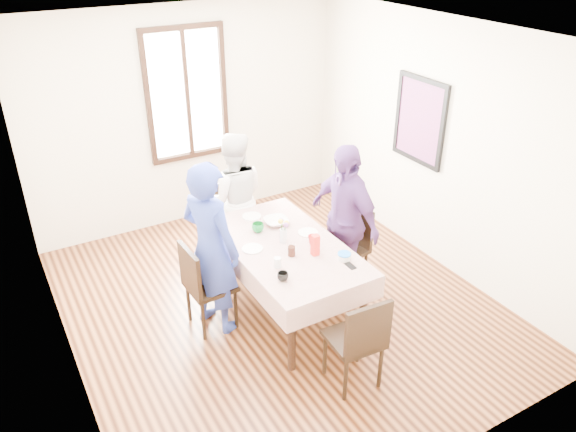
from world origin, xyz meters
The scene contains 30 objects.
ground centered at (0.00, 0.00, 0.00)m, with size 4.50×4.50×0.00m, color black.
back_wall centered at (0.00, 2.25, 1.35)m, with size 4.00×4.00×0.00m, color beige.
right_wall centered at (2.00, 0.00, 1.35)m, with size 4.50×4.50×0.00m, color beige.
window_frame centered at (0.00, 2.23, 1.65)m, with size 1.02×0.06×1.62m, color black.
window_pane centered at (0.00, 2.24, 1.65)m, with size 0.90×0.02×1.50m, color white.
art_poster centered at (1.98, 0.30, 1.55)m, with size 0.04×0.76×0.96m, color red.
dining_table centered at (0.02, -0.12, 0.38)m, with size 0.88×1.66×0.75m, color black.
tablecloth centered at (0.02, -0.12, 0.76)m, with size 1.00×1.78×0.01m, color #550B08.
chair_left centered at (-0.71, 0.03, 0.46)m, with size 0.42×0.42×0.91m, color black.
chair_right centered at (0.75, -0.07, 0.46)m, with size 0.42×0.42×0.91m, color black.
chair_far centered at (0.02, 1.02, 0.46)m, with size 0.42×0.42×0.91m, color black.
chair_near centered at (0.02, -1.27, 0.46)m, with size 0.42×0.42×0.91m, color black.
person_left centered at (-0.69, 0.03, 0.86)m, with size 0.63×0.41×1.71m, color #293997.
person_far centered at (0.02, 1.00, 0.77)m, with size 0.75×0.58×1.54m, color silver.
person_right centered at (0.73, -0.07, 0.82)m, with size 0.96×0.40×1.63m, color #5B3477.
mug_black centered at (-0.29, -0.63, 0.80)m, with size 0.10×0.10×0.08m, color black.
mug_flag centered at (0.26, -0.24, 0.81)m, with size 0.10×0.10×0.09m, color red.
mug_green centered at (-0.09, 0.23, 0.81)m, with size 0.12×0.12×0.09m, color #0C7226.
serving_bowl centered at (0.14, 0.28, 0.79)m, with size 0.25×0.25×0.06m, color white.
juice_carton centered at (0.17, -0.41, 0.86)m, with size 0.07×0.07×0.20m, color red.
butter_tub centered at (0.36, -0.62, 0.79)m, with size 0.11×0.11×0.06m, color white.
jam_jar centered at (-0.02, -0.32, 0.81)m, with size 0.07×0.07×0.10m, color black.
drinking_glass centered at (-0.23, -0.42, 0.81)m, with size 0.07×0.07×0.09m, color silver.
smartphone centered at (0.35, -0.74, 0.77)m, with size 0.06×0.12×0.01m, color black.
flower_vase centered at (0.03, -0.06, 0.83)m, with size 0.07×0.07×0.14m, color silver.
plate_left centered at (-0.29, -0.04, 0.77)m, with size 0.20×0.20×0.01m, color white.
plate_right centered at (0.33, -0.04, 0.77)m, with size 0.20×0.20×0.01m, color white.
plate_far centered at (0.00, 0.54, 0.77)m, with size 0.20×0.20×0.01m, color white.
butter_lid centered at (0.36, -0.62, 0.82)m, with size 0.12×0.12×0.01m, color blue.
flower_bunch centered at (0.03, -0.06, 0.95)m, with size 0.09×0.09×0.10m, color yellow, non-canonical shape.
Camera 1 is at (-2.26, -4.12, 3.55)m, focal length 34.97 mm.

